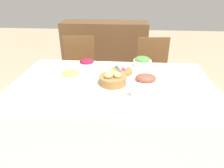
# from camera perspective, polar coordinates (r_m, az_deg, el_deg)

# --- Properties ---
(ground_plane) EXTENTS (12.00, 12.00, 0.00)m
(ground_plane) POSITION_cam_1_polar(r_m,az_deg,el_deg) (2.21, 0.16, -17.46)
(ground_plane) COLOR tan
(dining_table) EXTENTS (1.79, 1.13, 0.74)m
(dining_table) POSITION_cam_1_polar(r_m,az_deg,el_deg) (1.97, 0.18, -9.66)
(dining_table) COLOR white
(dining_table) RESTS_ON ground
(chair_far_left) EXTENTS (0.46, 0.46, 0.92)m
(chair_far_left) POSITION_cam_1_polar(r_m,az_deg,el_deg) (2.76, -9.23, 4.10)
(chair_far_left) COLOR brown
(chair_far_left) RESTS_ON ground
(chair_far_right) EXTENTS (0.46, 0.46, 0.92)m
(chair_far_right) POSITION_cam_1_polar(r_m,az_deg,el_deg) (2.71, 11.63, 3.45)
(chair_far_right) COLOR brown
(chair_far_right) RESTS_ON ground
(sideboard) EXTENTS (1.41, 0.44, 0.99)m
(sideboard) POSITION_cam_1_polar(r_m,az_deg,el_deg) (3.49, -2.03, 9.32)
(sideboard) COLOR brown
(sideboard) RESTS_ON ground
(bread_basket) EXTENTS (0.24, 0.24, 0.12)m
(bread_basket) POSITION_cam_1_polar(r_m,az_deg,el_deg) (1.75, 0.20, 1.48)
(bread_basket) COLOR olive
(bread_basket) RESTS_ON dining_table
(egg_basket) EXTENTS (0.22, 0.22, 0.08)m
(egg_basket) POSITION_cam_1_polar(r_m,az_deg,el_deg) (1.99, 2.81, 3.96)
(egg_basket) COLOR olive
(egg_basket) RESTS_ON dining_table
(ham_platter) EXTENTS (0.29, 0.20, 0.08)m
(ham_platter) POSITION_cam_1_polar(r_m,az_deg,el_deg) (1.83, 9.60, 1.50)
(ham_platter) COLOR white
(ham_platter) RESTS_ON dining_table
(pineapple_bowl) EXTENTS (0.18, 0.18, 0.10)m
(pineapple_bowl) POSITION_cam_1_polar(r_m,az_deg,el_deg) (1.84, -11.71, 2.26)
(pineapple_bowl) COLOR silver
(pineapple_bowl) RESTS_ON dining_table
(beet_salad_bowl) EXTENTS (0.18, 0.18, 0.09)m
(beet_salad_bowl) POSITION_cam_1_polar(r_m,az_deg,el_deg) (2.13, -7.19, 5.85)
(beet_salad_bowl) COLOR white
(beet_salad_bowl) RESTS_ON dining_table
(green_salad_bowl) EXTENTS (0.19, 0.19, 0.11)m
(green_salad_bowl) POSITION_cam_1_polar(r_m,az_deg,el_deg) (2.16, 8.66, 6.32)
(green_salad_bowl) COLOR white
(green_salad_bowl) RESTS_ON dining_table
(dinner_plate) EXTENTS (0.24, 0.24, 0.01)m
(dinner_plate) POSITION_cam_1_polar(r_m,az_deg,el_deg) (1.46, -3.03, -6.07)
(dinner_plate) COLOR white
(dinner_plate) RESTS_ON dining_table
(fork) EXTENTS (0.01, 0.16, 0.00)m
(fork) POSITION_cam_1_polar(r_m,az_deg,el_deg) (1.49, -8.61, -5.85)
(fork) COLOR silver
(fork) RESTS_ON dining_table
(knife) EXTENTS (0.01, 0.16, 0.00)m
(knife) POSITION_cam_1_polar(r_m,az_deg,el_deg) (1.45, 2.69, -6.39)
(knife) COLOR silver
(knife) RESTS_ON dining_table
(spoon) EXTENTS (0.01, 0.16, 0.00)m
(spoon) POSITION_cam_1_polar(r_m,az_deg,el_deg) (1.45, 3.88, -6.44)
(spoon) COLOR silver
(spoon) RESTS_ON dining_table
(drinking_cup) EXTENTS (0.07, 0.07, 0.10)m
(drinking_cup) POSITION_cam_1_polar(r_m,az_deg,el_deg) (1.55, 6.70, -2.17)
(drinking_cup) COLOR silver
(drinking_cup) RESTS_ON dining_table
(butter_dish) EXTENTS (0.13, 0.08, 0.03)m
(butter_dish) POSITION_cam_1_polar(r_m,az_deg,el_deg) (1.65, -11.34, -2.04)
(butter_dish) COLOR white
(butter_dish) RESTS_ON dining_table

